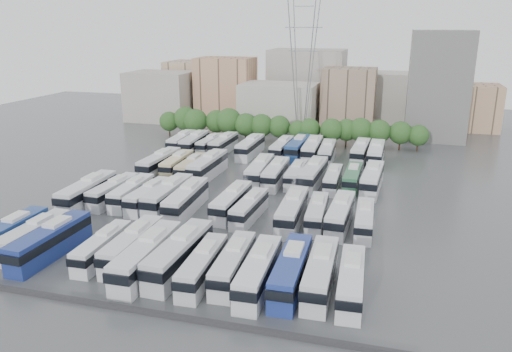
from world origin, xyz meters
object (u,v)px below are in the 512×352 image
(bus_r2_s4, at_px, (208,166))
(bus_r3_s5, at_px, (250,147))
(bus_r1_s12, at_px, (340,214))
(bus_r3_s1, at_px, (194,142))
(bus_r1_s3, at_px, (149,196))
(bus_r1_s11, at_px, (317,213))
(bus_r1_s1, at_px, (113,191))
(bus_r1_s8, at_px, (249,208))
(bus_r2_s2, at_px, (177,164))
(bus_r2_s12, at_px, (353,178))
(bus_r0_s12, at_px, (321,272))
(bus_r3_s9, at_px, (312,149))
(bus_r0_s4, at_px, (103,247))
(bus_r3_s10, at_px, (327,152))
(bus_r0_s10, at_px, (259,271))
(bus_r1_s10, at_px, (292,210))
(bus_r0_s0, at_px, (9,234))
(bus_r2_s8, at_px, (276,173))
(bus_r1_s5, at_px, (186,199))
(bus_r3_s7, at_px, (282,148))
(bus_r3_s8, at_px, (298,147))
(bus_r2_s13, at_px, (372,179))
(bus_r3_s2, at_px, (210,144))
(bus_r0_s11, at_px, (291,270))
(bus_r0_s8, at_px, (203,265))
(bus_r3_s0, at_px, (182,141))
(bus_r2_s3, at_px, (191,167))
(bus_r2_s11, at_px, (333,179))
(bus_r2_s10, at_px, (313,174))
(bus_r0_s13, at_px, (351,280))
(bus_r3_s13, at_px, (376,153))
(apartment_tower, at_px, (438,86))
(bus_r0_s5, at_px, (132,245))
(bus_r0_s2, at_px, (50,241))
(bus_r3_s3, at_px, (224,144))
(electricity_pylon, at_px, (303,61))
(bus_r0_s1, at_px, (34,235))
(bus_r1_s2, at_px, (132,192))
(bus_r2_s7, at_px, (260,171))
(bus_r2_s9, at_px, (296,174))
(bus_r2_s1, at_px, (160,163))
(bus_r3_s12, at_px, (361,151))
(bus_r1_s7, at_px, (232,201))
(bus_r1_s13, at_px, (364,219))
(bus_r1_s4, at_px, (168,195))
(bus_r1_s0, at_px, (88,192))

(bus_r2_s4, bearing_deg, bus_r3_s5, 80.45)
(bus_r1_s12, distance_m, bus_r3_s1, 50.39)
(bus_r1_s3, distance_m, bus_r1_s11, 26.42)
(bus_r1_s1, height_order, bus_r1_s8, bus_r1_s1)
(bus_r2_s2, distance_m, bus_r2_s12, 33.10)
(bus_r0_s12, height_order, bus_r3_s9, bus_r3_s9)
(bus_r0_s4, distance_m, bus_r3_s10, 56.01)
(bus_r0_s10, xyz_separation_m, bus_r1_s10, (-0.18, 18.68, 0.06))
(bus_r0_s0, distance_m, bus_r2_s8, 43.95)
(bus_r1_s5, relative_size, bus_r1_s11, 1.18)
(bus_r3_s7, relative_size, bus_r3_s8, 0.93)
(bus_r2_s13, relative_size, bus_r3_s2, 1.20)
(bus_r0_s11, relative_size, bus_r2_s12, 1.12)
(bus_r0_s8, relative_size, bus_r3_s0, 0.94)
(bus_r2_s3, bearing_deg, bus_r3_s7, 53.21)
(bus_r2_s3, height_order, bus_r2_s11, bus_r2_s3)
(bus_r0_s10, relative_size, bus_r3_s7, 1.02)
(bus_r2_s8, distance_m, bus_r2_s10, 6.61)
(bus_r0_s11, distance_m, bus_r2_s10, 36.05)
(bus_r1_s12, bearing_deg, bus_r0_s13, -78.18)
(bus_r1_s3, relative_size, bus_r3_s13, 0.88)
(apartment_tower, height_order, bus_r1_s8, apartment_tower)
(bus_r0_s5, relative_size, bus_r1_s10, 0.95)
(bus_r3_s9, bearing_deg, bus_r0_s13, -77.77)
(bus_r0_s2, height_order, bus_r3_s3, bus_r0_s2)
(electricity_pylon, bearing_deg, bus_r1_s11, -76.96)
(bus_r1_s3, relative_size, bus_r3_s8, 0.87)
(bus_r0_s1, height_order, bus_r1_s5, bus_r1_s5)
(bus_r0_s12, height_order, bus_r2_s10, bus_r2_s10)
(bus_r1_s2, distance_m, bus_r2_s4, 17.84)
(bus_r2_s7, distance_m, bus_r2_s9, 6.61)
(bus_r3_s2, bearing_deg, bus_r2_s1, -97.06)
(bus_r0_s10, distance_m, bus_r2_s11, 36.55)
(bus_r0_s1, distance_m, bus_r1_s8, 28.97)
(bus_r1_s5, xyz_separation_m, bus_r1_s12, (23.12, 0.54, -0.11))
(bus_r1_s5, distance_m, bus_r3_s12, 43.91)
(bus_r0_s10, height_order, bus_r1_s8, bus_r0_s10)
(bus_r3_s5, bearing_deg, bus_r2_s2, -119.96)
(bus_r0_s13, height_order, bus_r1_s3, bus_r0_s13)
(bus_r0_s8, distance_m, bus_r1_s5, 21.51)
(bus_r0_s5, relative_size, bus_r0_s8, 1.06)
(bus_r1_s7, distance_m, bus_r3_s1, 39.54)
(bus_r0_s4, relative_size, bus_r3_s13, 0.84)
(bus_r3_s0, xyz_separation_m, bus_r3_s3, (9.96, 0.21, 0.01))
(bus_r0_s13, bearing_deg, bus_r1_s2, 149.34)
(bus_r3_s12, bearing_deg, bus_r1_s13, -82.28)
(bus_r3_s9, bearing_deg, bus_r0_s5, -105.46)
(bus_r1_s4, height_order, bus_r2_s8, bus_r1_s4)
(bus_r1_s0, relative_size, bus_r3_s2, 1.22)
(bus_r0_s10, height_order, bus_r3_s5, bus_r3_s5)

